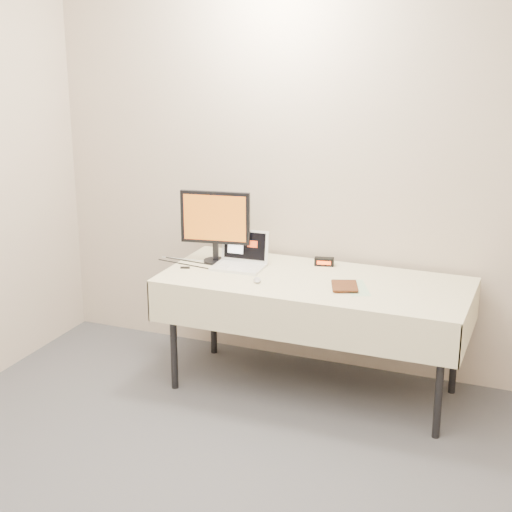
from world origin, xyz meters
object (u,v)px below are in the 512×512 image
at_px(table, 315,289).
at_px(book, 332,272).
at_px(laptop, 241,258).
at_px(monitor, 215,221).

bearing_deg(table, book, -38.58).
distance_m(table, laptop, 0.53).
height_order(table, monitor, monitor).
xyz_separation_m(laptop, monitor, (-0.19, 0.02, 0.22)).
bearing_deg(book, laptop, 144.86).
distance_m(table, book, 0.24).
xyz_separation_m(monitor, book, (0.84, -0.21, -0.17)).
bearing_deg(monitor, laptop, -16.59).
distance_m(monitor, book, 0.89).
relative_size(table, laptop, 5.74).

